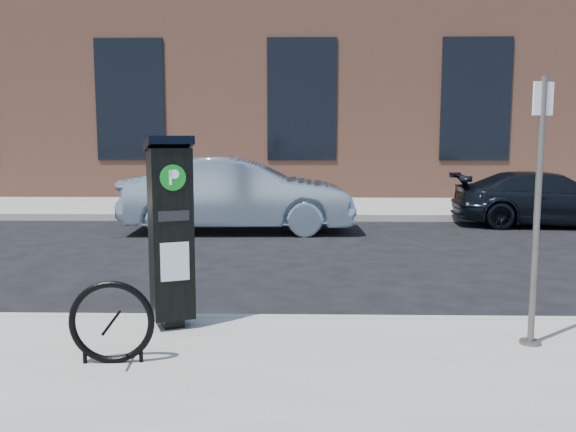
{
  "coord_description": "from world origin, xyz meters",
  "views": [
    {
      "loc": [
        0.01,
        -5.9,
        1.92
      ],
      "look_at": [
        -0.14,
        0.5,
        1.09
      ],
      "focal_mm": 38.0,
      "sensor_mm": 36.0,
      "label": 1
    }
  ],
  "objects_px": {
    "bike_rack": "(112,323)",
    "car_dark": "(548,199)",
    "sign_pole": "(537,215)",
    "car_silver": "(239,195)",
    "parking_kiosk": "(171,230)"
  },
  "relations": [
    {
      "from": "bike_rack",
      "to": "car_dark",
      "type": "bearing_deg",
      "value": 46.88
    },
    {
      "from": "sign_pole",
      "to": "bike_rack",
      "type": "bearing_deg",
      "value": 167.28
    },
    {
      "from": "car_dark",
      "to": "sign_pole",
      "type": "bearing_deg",
      "value": 162.27
    },
    {
      "from": "car_silver",
      "to": "parking_kiosk",
      "type": "bearing_deg",
      "value": 178.23
    },
    {
      "from": "bike_rack",
      "to": "sign_pole",
      "type": "bearing_deg",
      "value": 3.6
    },
    {
      "from": "sign_pole",
      "to": "car_silver",
      "type": "xyz_separation_m",
      "value": [
        -3.27,
        7.19,
        -0.51
      ]
    },
    {
      "from": "parking_kiosk",
      "to": "bike_rack",
      "type": "relative_size",
      "value": 2.66
    },
    {
      "from": "car_silver",
      "to": "car_dark",
      "type": "xyz_separation_m",
      "value": [
        6.64,
        0.99,
        -0.17
      ]
    },
    {
      "from": "bike_rack",
      "to": "car_silver",
      "type": "xyz_separation_m",
      "value": [
        0.2,
        7.71,
        0.29
      ]
    },
    {
      "from": "car_dark",
      "to": "bike_rack",
      "type": "bearing_deg",
      "value": 146.5
    },
    {
      "from": "parking_kiosk",
      "to": "sign_pole",
      "type": "xyz_separation_m",
      "value": [
        3.19,
        -0.43,
        0.21
      ]
    },
    {
      "from": "parking_kiosk",
      "to": "car_dark",
      "type": "bearing_deg",
      "value": 27.23
    },
    {
      "from": "parking_kiosk",
      "to": "car_dark",
      "type": "distance_m",
      "value": 10.17
    },
    {
      "from": "sign_pole",
      "to": "car_dark",
      "type": "relative_size",
      "value": 0.56
    },
    {
      "from": "sign_pole",
      "to": "car_silver",
      "type": "height_order",
      "value": "sign_pole"
    }
  ]
}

